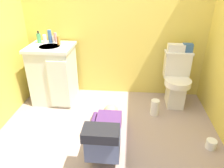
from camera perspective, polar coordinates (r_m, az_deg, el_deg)
name	(u,v)px	position (r m, az deg, el deg)	size (l,w,h in m)	color
ground_plane	(107,135)	(2.57, -1.28, -13.45)	(3.08, 3.07, 0.04)	#A28C85
wall_back	(115,13)	(3.06, 0.78, 18.57)	(2.74, 0.08, 2.40)	#DEC450
toilet	(176,80)	(3.05, 16.92, 1.00)	(0.36, 0.46, 0.75)	silver
vanity_cabinet	(54,73)	(3.11, -15.39, 2.75)	(0.60, 0.53, 0.82)	silver
faucet	(53,39)	(3.10, -15.58, 11.50)	(0.02, 0.02, 0.10)	silver
person_plumber	(106,133)	(2.29, -1.71, -12.99)	(0.39, 1.06, 0.52)	#512D6B
tissue_box	(176,48)	(2.98, 16.86, 9.31)	(0.22, 0.11, 0.10)	silver
toiletry_bag	(188,48)	(3.01, 19.70, 9.18)	(0.12, 0.09, 0.11)	#33598C
soap_dispenser	(39,38)	(3.15, -19.06, 11.59)	(0.06, 0.06, 0.17)	#489B61
bottle_white	(45,39)	(3.13, -17.61, 11.50)	(0.05, 0.05, 0.11)	white
bottle_blue	(50,36)	(3.11, -16.37, 12.20)	(0.05, 0.05, 0.18)	#3D6AB3
bottle_pink	(56,38)	(3.10, -14.91, 11.93)	(0.04, 0.04, 0.14)	pink
bottle_amber	(59,40)	(2.99, -14.15, 11.32)	(0.05, 0.05, 0.12)	#CC8432
paper_towel_roll	(155,108)	(2.85, 11.43, -6.23)	(0.11, 0.11, 0.22)	white
toilet_paper_roll	(211,144)	(2.57, 25.09, -14.44)	(0.11, 0.11, 0.10)	white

